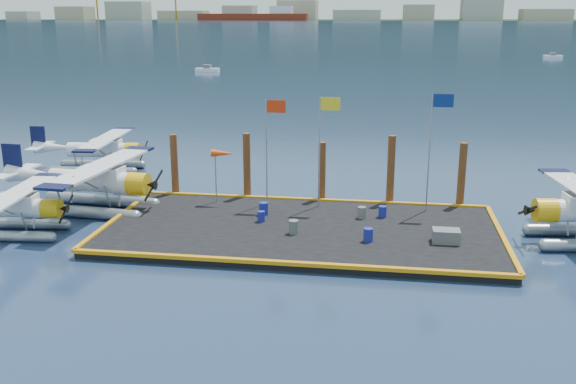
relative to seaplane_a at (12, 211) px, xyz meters
name	(u,v)px	position (x,y,z in m)	size (l,w,h in m)	color
ground	(301,234)	(14.64, 2.28, -1.31)	(4000.00, 4000.00, 0.00)	#172646
dock	(301,231)	(14.64, 2.28, -1.11)	(20.00, 10.00, 0.40)	black
dock_bumpers	(301,225)	(14.64, 2.28, -0.82)	(20.25, 10.25, 0.18)	#C97F0B
far_backdrop	(481,13)	(254.55, 1739.80, 8.14)	(3050.00, 2050.00, 810.00)	black
seaplane_a	(12,211)	(0.00, 0.00, 0.00)	(7.67, 8.46, 3.00)	gray
seaplane_b	(96,184)	(2.57, 4.38, 0.32)	(9.54, 10.53, 3.73)	gray
seaplane_c	(102,152)	(-1.28, 13.63, 0.10)	(8.27, 9.12, 3.23)	gray
drum_0	(261,216)	(12.42, 2.86, -0.63)	(0.40, 0.40, 0.56)	navy
drum_1	(368,235)	(18.11, 0.65, -0.58)	(0.46, 0.46, 0.65)	navy
drum_2	(362,212)	(17.66, 4.23, -0.59)	(0.44, 0.44, 0.62)	#545459
drum_3	(294,227)	(14.38, 1.23, -0.56)	(0.48, 0.48, 0.68)	#545459
drum_4	(382,212)	(18.75, 4.58, -0.60)	(0.44, 0.44, 0.61)	navy
drum_5	(264,209)	(12.33, 4.03, -0.56)	(0.49, 0.49, 0.69)	navy
crate	(446,236)	(21.80, 1.05, -0.58)	(1.29, 0.86, 0.64)	#545459
flagpole_red	(270,136)	(12.35, 6.08, 3.09)	(1.14, 0.08, 6.00)	gray
flagpole_yellow	(323,135)	(15.34, 6.08, 3.21)	(1.14, 0.08, 6.20)	gray
flagpole_blue	(434,135)	(21.34, 6.08, 3.38)	(1.14, 0.08, 6.50)	gray
windsock	(223,155)	(9.62, 6.08, 1.92)	(1.40, 0.44, 3.12)	gray
piling_0	(175,167)	(6.14, 7.68, 0.69)	(0.44, 0.44, 4.00)	#4E2516
piling_1	(247,168)	(10.64, 7.68, 0.79)	(0.44, 0.44, 4.20)	#4E2516
piling_2	(322,174)	(15.14, 7.68, 0.59)	(0.44, 0.44, 3.80)	#4E2516
piling_3	(391,172)	(19.14, 7.68, 0.84)	(0.44, 0.44, 4.30)	#4E2516
piling_4	(462,177)	(23.14, 7.68, 0.69)	(0.44, 0.44, 4.00)	#4E2516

